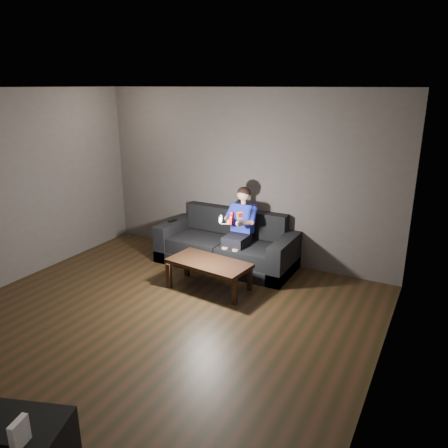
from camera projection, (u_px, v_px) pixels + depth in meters
The scene contains 11 objects.
floor at pixel (152, 325), 5.19m from camera, with size 5.00×5.00×0.00m, color black.
back_wall at pixel (244, 176), 6.88m from camera, with size 5.00×0.04×2.70m, color #403A38.
right_wall at pixel (384, 257), 3.66m from camera, with size 0.04×5.00×2.70m, color #403A38.
ceiling at pixel (138, 88), 4.37m from camera, with size 5.00×5.00×0.02m, color beige.
sofa at pixel (227, 248), 6.89m from camera, with size 2.16×0.93×0.83m.
child at pixel (240, 223), 6.60m from camera, with size 0.49×0.60×1.20m.
wii_remote_red at pixel (231, 218), 6.10m from camera, with size 0.05×0.07×0.18m.
nunchuk_white at pixel (221, 219), 6.20m from camera, with size 0.06×0.08×0.14m.
wii_remote_black at pixel (173, 220), 7.16m from camera, with size 0.06×0.17×0.03m.
coffee_table at pixel (209, 265), 6.01m from camera, with size 1.19×0.69×0.41m.
wii_console at pixel (19, 433), 2.79m from camera, with size 0.05×0.15×0.19m, color white.
Camera 1 is at (2.91, -3.64, 2.73)m, focal length 35.00 mm.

